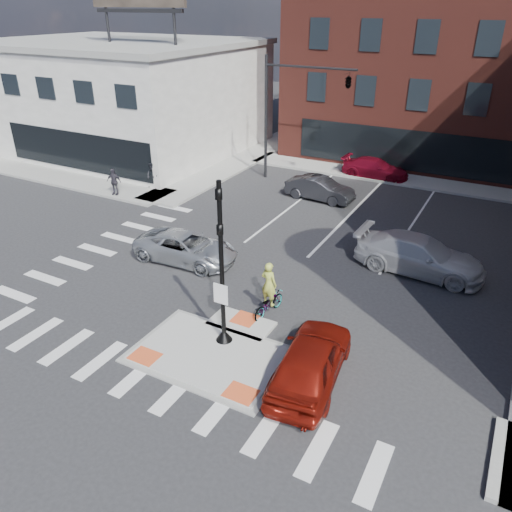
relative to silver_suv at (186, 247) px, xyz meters
The scene contains 17 objects.
ground 7.05m from the silver_suv, 45.45° to the right, with size 120.00×120.00×0.00m, color #28282B.
refuge_island 7.23m from the silver_suv, 46.89° to the right, with size 5.40×4.65×0.13m.
sidewalk_nw 15.70m from the silver_suv, 139.02° to the left, with size 23.50×20.50×0.15m.
sidewalk_n 18.77m from the silver_suv, 65.01° to the left, with size 26.00×3.00×0.15m, color gray.
building_nw 22.98m from the silver_suv, 138.71° to the left, with size 20.40×16.40×14.40m.
building_n 29.01m from the silver_suv, 73.64° to the left, with size 24.40×18.40×15.50m.
building_far_left 47.21m from the silver_suv, 88.88° to the left, with size 10.00×12.00×10.00m, color slate.
signal_pole 6.94m from the silver_suv, 43.09° to the right, with size 0.60×0.60×5.98m.
mast_arm_signal 14.20m from the silver_suv, 83.64° to the left, with size 6.10×2.24×8.00m.
silver_suv is the anchor object (origin of this frame).
red_sedan 9.80m from the silver_suv, 30.70° to the right, with size 1.92×4.77×1.62m, color maroon.
white_pickup 10.66m from the silver_suv, 22.74° to the left, with size 2.32×5.71×1.66m, color silver.
bg_car_dark 10.91m from the silver_suv, 77.18° to the left, with size 1.48×4.26×1.40m, color #26272B.
bg_car_red 17.02m from the silver_suv, 75.80° to the left, with size 1.86×4.57×1.33m, color maroon.
cyclist 5.91m from the silver_suv, 21.87° to the right, with size 0.88×1.88×2.27m.
pedestrian_a 10.35m from the silver_suv, 137.42° to the left, with size 0.83×0.65×1.71m, color black.
pedestrian_b 10.34m from the silver_suv, 151.06° to the left, with size 0.97×0.40×1.66m, color #2D2A34.
Camera 1 is at (7.96, -11.88, 10.96)m, focal length 35.00 mm.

